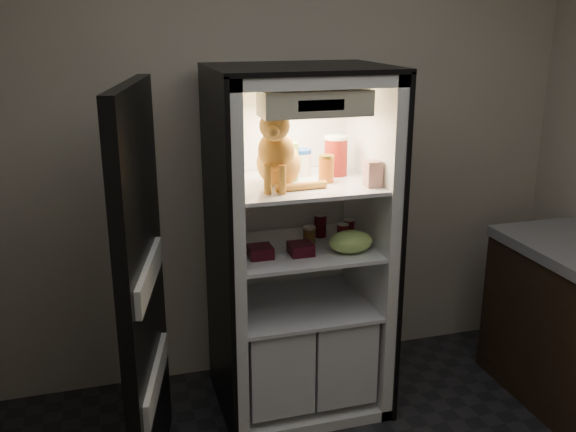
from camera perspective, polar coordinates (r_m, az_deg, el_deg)
The scene contains 16 objects.
room_shell at distance 2.03m, azimuth 12.49°, elevation 3.20°, with size 3.60×3.60×3.60m.
refrigerator at distance 3.51m, azimuth 0.81°, elevation -4.65°, with size 0.90×0.72×1.88m.
fridge_door at distance 2.91m, azimuth -12.70°, elevation -7.23°, with size 0.25×0.86×1.85m.
tabby_cat at distance 3.15m, azimuth -0.92°, elevation 5.41°, with size 0.37×0.43×0.44m.
parmesan_shaker at distance 3.31m, azimuth 0.28°, elevation 4.87°, with size 0.08×0.08×0.20m.
mayo_tub at distance 3.43m, azimuth 1.24°, elevation 4.79°, with size 0.10×0.10×0.14m.
salsa_jar at distance 3.29m, azimuth 3.42°, elevation 4.23°, with size 0.08×0.08×0.14m.
pepper_jar at distance 3.43m, azimuth 4.27°, elevation 5.37°, with size 0.13×0.13×0.21m.
cream_carton at distance 3.22m, azimuth 7.55°, elevation 3.74°, with size 0.08×0.08×0.13m, color silver.
soda_can_a at distance 3.53m, azimuth 2.88°, elevation -0.85°, with size 0.07×0.07×0.13m.
soda_can_b at distance 3.51m, azimuth 5.45°, elevation -1.19°, with size 0.06×0.06×0.11m.
soda_can_c at distance 3.41m, azimuth 4.89°, elevation -1.64°, with size 0.06×0.06×0.12m.
condiment_jar at distance 3.43m, azimuth 1.92°, elevation -1.70°, with size 0.07×0.07×0.09m.
grape_bag at distance 3.31m, azimuth 5.60°, elevation -2.28°, with size 0.23×0.17×0.12m, color #90BE58.
berry_box_left at distance 3.24m, azimuth -2.48°, elevation -3.19°, with size 0.12×0.12×0.06m, color #430B1B.
berry_box_right at distance 3.28m, azimuth 1.15°, elevation -2.93°, with size 0.12×0.12×0.06m, color #430B1B.
Camera 1 is at (-0.96, -1.72, 2.10)m, focal length 40.00 mm.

